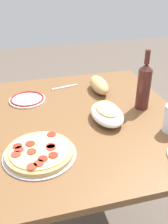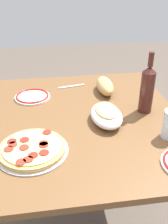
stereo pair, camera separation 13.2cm
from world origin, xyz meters
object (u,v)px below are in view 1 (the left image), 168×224
object	(u,v)px
dining_table	(84,138)
side_plate_near	(27,99)
wine_bottle	(144,86)
pepperoni_pizza	(39,152)
baked_pasta_dish	(107,113)
bread_loaf	(99,85)

from	to	relation	value
dining_table	side_plate_near	world-z (taller)	side_plate_near
wine_bottle	side_plate_near	size ratio (longest dim) A/B	1.57
pepperoni_pizza	wine_bottle	distance (m)	0.64
pepperoni_pizza	baked_pasta_dish	bearing A→B (deg)	-62.16
dining_table	baked_pasta_dish	bearing A→B (deg)	-119.09
wine_bottle	bread_loaf	size ratio (longest dim) A/B	1.44
bread_loaf	dining_table	bearing A→B (deg)	148.35
side_plate_near	pepperoni_pizza	bearing A→B (deg)	-179.01
dining_table	baked_pasta_dish	xyz separation A→B (m)	(-0.06, -0.10, 0.17)
dining_table	pepperoni_pizza	xyz separation A→B (m)	(-0.24, 0.25, 0.14)
baked_pasta_dish	wine_bottle	world-z (taller)	wine_bottle
baked_pasta_dish	bread_loaf	distance (m)	0.33
pepperoni_pizza	side_plate_near	world-z (taller)	pepperoni_pizza
baked_pasta_dish	wine_bottle	xyz separation A→B (m)	(0.07, -0.22, 0.09)
dining_table	bread_loaf	bearing A→B (deg)	-31.65
pepperoni_pizza	dining_table	bearing A→B (deg)	-46.09
dining_table	bread_loaf	world-z (taller)	bread_loaf
pepperoni_pizza	wine_bottle	size ratio (longest dim) A/B	0.95
bread_loaf	pepperoni_pizza	bearing A→B (deg)	140.76
dining_table	pepperoni_pizza	world-z (taller)	pepperoni_pizza
dining_table	wine_bottle	size ratio (longest dim) A/B	3.49
pepperoni_pizza	side_plate_near	bearing A→B (deg)	0.99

